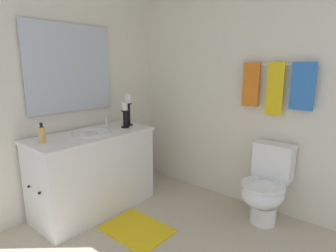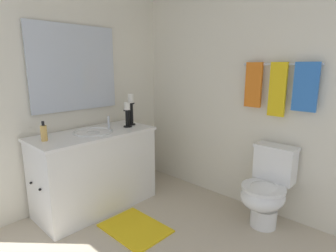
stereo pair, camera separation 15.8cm
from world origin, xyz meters
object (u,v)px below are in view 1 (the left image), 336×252
object	(u,v)px
vanity_cabinet	(94,172)
candle_holder_tall	(128,109)
candle_holder_short	(125,114)
towel_near_corner	(303,86)
bath_mat	(137,229)
sink_basin	(92,137)
towel_near_vanity	(251,85)
mirror	(71,68)
soap_bottle	(42,135)
toilet	(266,186)
towel_center	(275,89)
towel_bar	(278,64)

from	to	relation	value
vanity_cabinet	candle_holder_tall	size ratio (longest dim) A/B	3.52
candle_holder_short	towel_near_corner	xyz separation A→B (m)	(1.58, 0.70, 0.34)
bath_mat	candle_holder_short	bearing A→B (deg)	145.04
vanity_cabinet	sink_basin	bearing A→B (deg)	90.00
towel_near_vanity	candle_holder_short	bearing A→B (deg)	-147.78
candle_holder_short	mirror	bearing A→B (deg)	-130.66
candle_holder_tall	soap_bottle	size ratio (longest dim) A/B	1.95
sink_basin	soap_bottle	xyz separation A→B (m)	(-0.03, -0.48, 0.11)
candle_holder_tall	bath_mat	bearing A→B (deg)	-38.54
vanity_cabinet	candle_holder_short	bearing A→B (deg)	81.43
toilet	towel_center	bearing A→B (deg)	105.58
candle_holder_tall	vanity_cabinet	bearing A→B (deg)	-89.98
vanity_cabinet	towel_near_corner	distance (m)	2.16
towel_center	soap_bottle	bearing A→B (deg)	-132.41
sink_basin	towel_bar	bearing A→B (deg)	38.32
vanity_cabinet	towel_center	distance (m)	1.97
towel_center	bath_mat	xyz separation A→B (m)	(-0.78, -1.09, -1.26)
towel_bar	towel_near_corner	bearing A→B (deg)	-4.31
candle_holder_tall	towel_near_corner	xyz separation A→B (m)	(1.64, 0.59, 0.29)
toilet	towel_near_corner	xyz separation A→B (m)	(0.18, 0.20, 0.93)
mirror	towel_bar	bearing A→B (deg)	33.40
vanity_cabinet	mirror	bearing A→B (deg)	179.99
towel_center	candle_holder_short	bearing A→B (deg)	-152.61
toilet	towel_near_vanity	size ratio (longest dim) A/B	1.73
vanity_cabinet	towel_bar	bearing A→B (deg)	38.35
candle_holder_short	sink_basin	bearing A→B (deg)	-98.59
sink_basin	candle_holder_short	xyz separation A→B (m)	(0.06, 0.39, 0.18)
vanity_cabinet	towel_bar	xyz separation A→B (m)	(1.40, 1.11, 1.08)
soap_bottle	toilet	xyz separation A→B (m)	(1.49, 1.36, -0.53)
sink_basin	towel_bar	distance (m)	1.92
towel_near_vanity	bath_mat	size ratio (longest dim) A/B	0.72
candle_holder_tall	candle_holder_short	distance (m)	0.13
mirror	towel_near_corner	world-z (taller)	mirror
mirror	soap_bottle	bearing A→B (deg)	-62.35
sink_basin	towel_near_vanity	xyz separation A→B (m)	(1.16, 1.09, 0.51)
sink_basin	toilet	size ratio (longest dim) A/B	0.54
candle_holder_tall	towel_near_corner	world-z (taller)	towel_near_corner
soap_bottle	towel_near_vanity	distance (m)	2.01
vanity_cabinet	sink_basin	size ratio (longest dim) A/B	3.07
soap_bottle	towel_center	distance (m)	2.15
candle_holder_short	towel_bar	world-z (taller)	towel_bar
candle_holder_short	vanity_cabinet	bearing A→B (deg)	-98.57
mirror	candle_holder_tall	distance (m)	0.72
towel_near_corner	bath_mat	size ratio (longest dim) A/B	0.70
vanity_cabinet	toilet	world-z (taller)	vanity_cabinet
vanity_cabinet	bath_mat	xyz separation A→B (m)	(0.62, 0.00, -0.40)
candle_holder_tall	toilet	size ratio (longest dim) A/B	0.47
bath_mat	towel_bar	bearing A→B (deg)	55.00
vanity_cabinet	towel_near_corner	bearing A→B (deg)	33.62
towel_near_corner	bath_mat	xyz separation A→B (m)	(-1.01, -1.09, -1.29)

